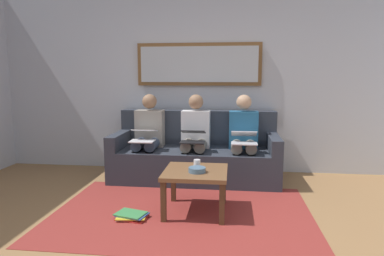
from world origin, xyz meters
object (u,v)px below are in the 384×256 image
Objects in this scene: laptop_silver at (244,138)px; person_right at (148,134)px; laptop_black at (193,136)px; couch at (196,155)px; coffee_table at (196,176)px; person_left at (243,136)px; cup at (197,164)px; person_middle at (195,135)px; bowl at (197,170)px; magazine_stack at (132,216)px; laptop_white at (144,135)px; framed_mirror at (199,64)px.

person_right is at bearing -10.65° from laptop_silver.
couch is at bearing -90.00° from laptop_black.
person_right is at bearing -56.09° from coffee_table.
cup is at bearing 64.79° from person_left.
laptop_black is (0.00, 0.24, 0.02)m from person_middle.
cup is 0.53× the size of bowl.
couch is at bearing -25.81° from laptop_silver.
person_right is at bearing 0.00° from person_middle.
laptop_black reaches higher than bowl.
couch is 3.47× the size of coffee_table.
laptop_white is at bearing -81.59° from magazine_stack.
person_left is at bearing -113.84° from coffee_table.
coffee_table reaches higher than magazine_stack.
person_right is (0.64, 0.00, 0.00)m from person_middle.
bowl is 1.00m from laptop_black.
person_middle is at bearing -20.62° from laptop_silver.
laptop_white is at bearing 90.00° from person_right.
cup is 0.27× the size of laptop_silver.
couch is at bearing 90.00° from framed_mirror.
person_left is at bearing -169.16° from laptop_white.
magazine_stack is at bearing 21.85° from coffee_table.
coffee_table is at bearing 86.43° from cup.
person_middle is at bearing -82.66° from cup.
couch is 6.55× the size of laptop_silver.
coffee_table is 0.56× the size of person_left.
magazine_stack is at bearing 51.39° from person_left.
bowl is (-0.15, 1.68, -1.08)m from framed_mirror.
magazine_stack is (0.47, 1.85, -1.52)m from framed_mirror.
person_middle is (0.00, 0.46, -0.94)m from framed_mirror.
framed_mirror reaches higher than bowl.
framed_mirror is 1.56× the size of person_left.
cup is at bearing 126.07° from person_right.
person_right reaches higher than laptop_silver.
couch is 1.16m from cup.
coffee_table is 0.12m from bowl.
person_middle reaches higher than cup.
laptop_silver is 1.28m from laptop_white.
laptop_silver is 0.99× the size of magazine_stack.
laptop_black is 1.38m from magazine_stack.
framed_mirror is at bearing -104.29° from magazine_stack.
laptop_black is 0.30× the size of person_right.
person_left is 3.39× the size of laptop_silver.
laptop_white reaches higher than magazine_stack.
person_middle is 0.24m from laptop_black.
couch is at bearing -107.87° from magazine_stack.
framed_mirror is at bearing -90.00° from person_middle.
person_middle is 3.29× the size of laptop_black.
person_left is 1.87m from magazine_stack.
laptop_black is at bearing 0.29° from laptop_silver.
laptop_white is at bearing 10.84° from person_left.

